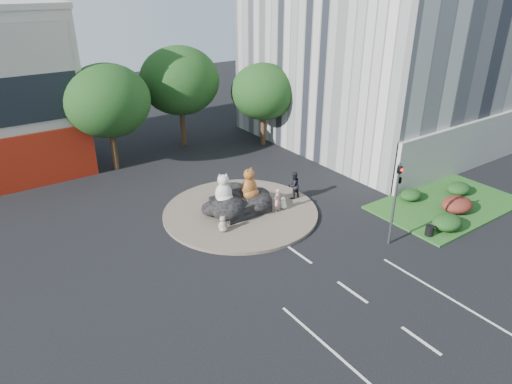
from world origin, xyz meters
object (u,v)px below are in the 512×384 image
at_px(kitten_calico, 223,223).
at_px(litter_bin, 430,231).
at_px(cat_tabby, 249,183).
at_px(kitten_white, 283,203).
at_px(cat_white, 223,188).
at_px(pedestrian_pink, 277,200).
at_px(pedestrian_dark, 294,185).

relative_size(kitten_calico, litter_bin, 1.65).
distance_m(cat_tabby, kitten_white, 2.71).
bearing_deg(kitten_calico, cat_white, 87.67).
height_order(pedestrian_pink, pedestrian_dark, pedestrian_dark).
bearing_deg(kitten_calico, pedestrian_dark, 41.34).
bearing_deg(kitten_white, kitten_calico, 151.50).
relative_size(kitten_calico, pedestrian_pink, 0.64).
bearing_deg(litter_bin, cat_white, 134.57).
xyz_separation_m(kitten_white, pedestrian_dark, (1.52, 0.81, 0.54)).
xyz_separation_m(kitten_calico, litter_bin, (9.79, -7.29, -0.28)).
bearing_deg(litter_bin, pedestrian_dark, 112.68).
bearing_deg(cat_white, pedestrian_dark, 22.69).
relative_size(cat_white, pedestrian_dark, 1.07).
bearing_deg(pedestrian_pink, kitten_calico, -19.29).
distance_m(cat_white, pedestrian_pink, 3.60).
bearing_deg(pedestrian_pink, cat_tabby, -62.19).
xyz_separation_m(pedestrian_pink, pedestrian_dark, (2.13, 0.95, 0.15)).
relative_size(cat_white, kitten_calico, 1.99).
bearing_deg(kitten_white, cat_tabby, 120.37).
xyz_separation_m(kitten_white, litter_bin, (5.02, -7.56, -0.18)).
relative_size(cat_white, kitten_white, 2.50).
xyz_separation_m(cat_tabby, kitten_white, (1.97, -1.04, -1.53)).
bearing_deg(pedestrian_pink, kitten_white, 171.85).
xyz_separation_m(cat_white, cat_tabby, (1.74, -0.26, 0.02)).
distance_m(kitten_white, pedestrian_dark, 1.81).
distance_m(cat_white, pedestrian_dark, 5.35).
distance_m(pedestrian_pink, litter_bin, 9.34).
bearing_deg(kitten_white, pedestrian_dark, -3.62).
height_order(kitten_white, pedestrian_dark, pedestrian_dark).
distance_m(kitten_calico, pedestrian_dark, 6.40).
height_order(kitten_white, litter_bin, kitten_white).
distance_m(cat_tabby, pedestrian_pink, 2.13).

